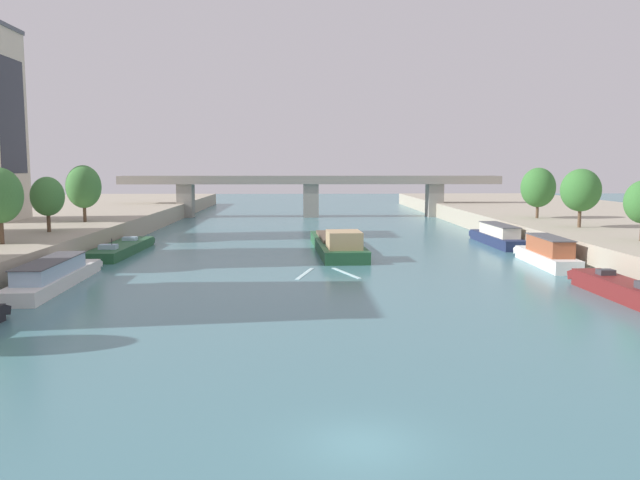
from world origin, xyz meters
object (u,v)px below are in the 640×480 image
at_px(moored_boat_left_end, 122,248).
at_px(tree_right_by_lamp, 538,188).
at_px(tree_left_second, 47,197).
at_px(bridge_far, 311,190).
at_px(moored_boat_right_end, 497,236).
at_px(moored_boat_right_second, 620,288).
at_px(tree_left_third, 84,187).
at_px(moored_boat_left_upstream, 54,275).
at_px(moored_boat_right_downstream, 547,253).
at_px(barge_midriver, 337,244).
at_px(tree_right_nearest, 581,190).
at_px(tree_left_end_of_row, 0,196).

xyz_separation_m(moored_boat_left_end, tree_right_by_lamp, (50.29, 13.80, 6.02)).
xyz_separation_m(tree_left_second, bridge_far, (27.97, 51.85, -1.27)).
bearing_deg(moored_boat_right_end, moored_boat_right_second, -91.47).
distance_m(tree_left_second, tree_left_third, 12.15).
bearing_deg(tree_left_second, moored_boat_left_upstream, -67.93).
bearing_deg(moored_boat_left_upstream, moored_boat_right_downstream, 12.42).
height_order(moored_boat_left_upstream, moored_boat_right_second, moored_boat_right_second).
relative_size(barge_midriver, tree_left_third, 3.20).
xyz_separation_m(moored_boat_right_second, tree_right_nearest, (8.23, 25.48, 6.02)).
bearing_deg(tree_left_third, bridge_far, 54.50).
xyz_separation_m(moored_boat_right_second, bridge_far, (-20.71, 74.21, 4.29)).
relative_size(moored_boat_left_end, tree_left_end_of_row, 2.45).
xyz_separation_m(moored_boat_right_end, tree_right_by_lamp, (7.58, 7.53, 5.52)).
distance_m(barge_midriver, moored_boat_right_end, 20.38).
distance_m(moored_boat_left_end, tree_left_third, 13.72).
distance_m(moored_boat_left_upstream, moored_boat_left_end, 19.21).
bearing_deg(moored_boat_left_end, bridge_far, 66.85).
height_order(tree_right_nearest, bridge_far, tree_right_nearest).
relative_size(moored_boat_right_downstream, tree_left_third, 1.82).
height_order(moored_boat_right_downstream, tree_right_nearest, tree_right_nearest).
xyz_separation_m(tree_right_by_lamp, bridge_far, (-29.08, 35.81, -1.61)).
xyz_separation_m(moored_boat_left_upstream, moored_boat_right_end, (42.59, 25.48, 0.13)).
bearing_deg(tree_left_second, tree_left_end_of_row, -89.93).
bearing_deg(moored_boat_right_end, tree_left_third, 175.84).
bearing_deg(tree_right_nearest, tree_left_third, 171.06).
xyz_separation_m(barge_midriver, tree_right_by_lamp, (27.08, 13.44, 5.66)).
bearing_deg(tree_right_nearest, tree_left_end_of_row, -166.62).
xyz_separation_m(moored_boat_right_downstream, tree_left_end_of_row, (-49.14, -2.75, 5.62)).
xyz_separation_m(moored_boat_right_end, tree_left_second, (-49.47, -8.50, 5.17)).
bearing_deg(moored_boat_right_end, tree_right_nearest, -35.88).
bearing_deg(tree_right_by_lamp, moored_boat_left_end, -164.65).
distance_m(tree_left_end_of_row, bridge_far, 68.27).
distance_m(barge_midriver, moored_boat_left_end, 23.22).
distance_m(moored_boat_right_end, bridge_far, 48.54).
relative_size(tree_left_end_of_row, tree_left_second, 1.17).
height_order(moored_boat_left_upstream, bridge_far, bridge_far).
height_order(moored_boat_right_downstream, bridge_far, bridge_far).
relative_size(barge_midriver, moored_boat_right_second, 1.84).
height_order(moored_boat_right_second, tree_left_end_of_row, tree_left_end_of_row).
bearing_deg(moored_boat_right_second, moored_boat_left_upstream, 172.65).
height_order(barge_midriver, tree_right_nearest, tree_right_nearest).
xyz_separation_m(tree_left_second, tree_right_nearest, (56.91, 3.12, 0.47)).
bearing_deg(tree_left_second, tree_right_nearest, 3.14).
height_order(tree_right_nearest, tree_right_by_lamp, tree_right_by_lamp).
xyz_separation_m(moored_boat_left_upstream, moored_boat_left_end, (-0.13, 19.20, -0.38)).
relative_size(moored_boat_left_upstream, tree_right_nearest, 2.57).
distance_m(tree_left_third, tree_right_nearest, 57.98).
bearing_deg(tree_left_third, moored_boat_right_downstream, -21.78).
relative_size(moored_boat_right_downstream, tree_right_by_lamp, 1.90).
relative_size(tree_left_second, bridge_far, 0.08).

